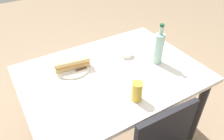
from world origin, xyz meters
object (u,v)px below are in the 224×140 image
at_px(beer_glass, 137,91).
at_px(plate_near, 73,68).
at_px(knife_near, 76,71).
at_px(olive_bowl, 126,54).
at_px(dining_table, 112,84).
at_px(water_bottle, 159,48).
at_px(baguette_sandwich_near, 72,63).

bearing_deg(beer_glass, plate_near, -66.17).
xyz_separation_m(knife_near, olive_bowl, (-0.41, 0.00, -0.00)).
relative_size(dining_table, knife_near, 6.63).
xyz_separation_m(plate_near, water_bottle, (-0.55, 0.24, 0.11)).
distance_m(dining_table, olive_bowl, 0.26).
xyz_separation_m(baguette_sandwich_near, olive_bowl, (-0.41, 0.06, -0.03)).
bearing_deg(knife_near, dining_table, 150.63).
distance_m(knife_near, beer_glass, 0.46).
xyz_separation_m(dining_table, olive_bowl, (-0.19, -0.12, 0.12)).
height_order(dining_table, knife_near, knife_near).
distance_m(water_bottle, olive_bowl, 0.25).
distance_m(baguette_sandwich_near, olive_bowl, 0.41).
distance_m(dining_table, plate_near, 0.30).
relative_size(knife_near, water_bottle, 0.61).
bearing_deg(dining_table, beer_glass, 88.06).
height_order(baguette_sandwich_near, knife_near, baguette_sandwich_near).
xyz_separation_m(baguette_sandwich_near, water_bottle, (-0.55, 0.24, 0.07)).
height_order(knife_near, water_bottle, water_bottle).
bearing_deg(knife_near, baguette_sandwich_near, -86.95).
relative_size(plate_near, olive_bowl, 2.35).
bearing_deg(knife_near, beer_glass, 116.17).
distance_m(knife_near, water_bottle, 0.59).
height_order(baguette_sandwich_near, beer_glass, beer_glass).
height_order(dining_table, beer_glass, beer_glass).
distance_m(dining_table, beer_glass, 0.34).
height_order(plate_near, water_bottle, water_bottle).
relative_size(plate_near, baguette_sandwich_near, 0.94).
bearing_deg(water_bottle, olive_bowl, -51.48).
bearing_deg(plate_near, beer_glass, 113.83).
bearing_deg(baguette_sandwich_near, olive_bowl, 172.34).
bearing_deg(plate_near, dining_table, 141.31).
relative_size(plate_near, beer_glass, 1.91).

